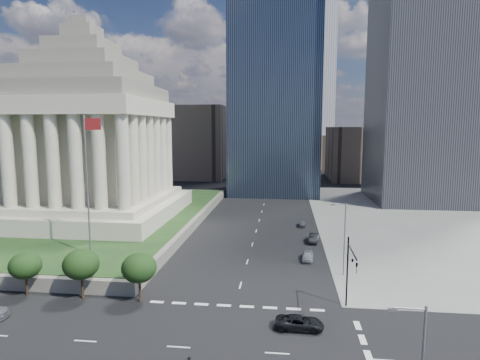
# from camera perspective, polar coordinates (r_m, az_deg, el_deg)

# --- Properties ---
(ground) EXTENTS (500.00, 500.00, 0.00)m
(ground) POSITION_cam_1_polar(r_m,az_deg,el_deg) (130.14, 4.06, -1.30)
(ground) COLOR black
(ground) RESTS_ON ground
(sidewalk_ne) EXTENTS (68.00, 90.00, 0.03)m
(sidewalk_ne) POSITION_cam_1_polar(r_m,az_deg,el_deg) (99.32, 30.58, -5.12)
(sidewalk_ne) COLOR slate
(sidewalk_ne) RESTS_ON ground
(plaza_terrace) EXTENTS (66.00, 70.00, 1.80)m
(plaza_terrace) POSITION_cam_1_polar(r_m,az_deg,el_deg) (95.27, -25.73, -4.77)
(plaza_terrace) COLOR #666358
(plaza_terrace) RESTS_ON ground
(plaza_lawn) EXTENTS (64.00, 68.00, 0.10)m
(plaza_lawn) POSITION_cam_1_polar(r_m,az_deg,el_deg) (95.08, -25.76, -4.21)
(plaza_lawn) COLOR #193616
(plaza_lawn) RESTS_ON plaza_terrace
(war_memorial) EXTENTS (34.00, 34.00, 39.00)m
(war_memorial) POSITION_cam_1_polar(r_m,az_deg,el_deg) (86.09, -20.97, 7.99)
(war_memorial) COLOR #AAA58F
(war_memorial) RESTS_ON plaza_lawn
(flagpole) EXTENTS (2.52, 0.24, 20.00)m
(flagpole) POSITION_cam_1_polar(r_m,az_deg,el_deg) (59.57, -20.82, 0.42)
(flagpole) COLOR slate
(flagpole) RESTS_ON plaza_lawn
(midrise_glass) EXTENTS (26.00, 26.00, 60.00)m
(midrise_glass) POSITION_cam_1_polar(r_m,az_deg,el_deg) (123.92, 5.03, 12.16)
(midrise_glass) COLOR black
(midrise_glass) RESTS_ON ground
(highrise_ne) EXTENTS (26.00, 28.00, 100.00)m
(highrise_ne) POSITION_cam_1_polar(r_m,az_deg,el_deg) (122.90, 25.40, 20.98)
(highrise_ne) COLOR black
(highrise_ne) RESTS_ON ground
(building_filler_ne) EXTENTS (20.00, 30.00, 20.00)m
(building_filler_ne) POSITION_cam_1_polar(r_m,az_deg,el_deg) (160.98, 16.06, 3.70)
(building_filler_ne) COLOR brown
(building_filler_ne) RESTS_ON ground
(building_filler_nw) EXTENTS (24.00, 30.00, 28.00)m
(building_filler_nw) POSITION_cam_1_polar(r_m,az_deg,el_deg) (162.52, -6.09, 5.40)
(building_filler_nw) COLOR brown
(building_filler_nw) RESTS_ON ground
(traffic_signal_ne) EXTENTS (0.30, 5.74, 8.00)m
(traffic_signal_ne) POSITION_cam_1_polar(r_m,az_deg,el_deg) (45.22, 15.40, -11.77)
(traffic_signal_ne) COLOR black
(traffic_signal_ne) RESTS_ON ground
(street_lamp_north) EXTENTS (2.13, 0.22, 10.00)m
(street_lamp_north) POSITION_cam_1_polar(r_m,az_deg,el_deg) (55.91, 14.49, -7.56)
(street_lamp_north) COLOR slate
(street_lamp_north) RESTS_ON ground
(pickup_truck) EXTENTS (2.27, 4.84, 1.34)m
(pickup_truck) POSITION_cam_1_polar(r_m,az_deg,el_deg) (42.74, 8.49, -19.43)
(pickup_truck) COLOR black
(pickup_truck) RESTS_ON ground
(parked_sedan_near) EXTENTS (2.02, 4.18, 1.38)m
(parked_sedan_near) POSITION_cam_1_polar(r_m,az_deg,el_deg) (62.44, 9.60, -10.57)
(parked_sedan_near) COLOR gray
(parked_sedan_near) RESTS_ON ground
(parked_sedan_mid) EXTENTS (2.21, 4.58, 1.45)m
(parked_sedan_mid) POSITION_cam_1_polar(r_m,az_deg,el_deg) (71.75, 10.43, -8.16)
(parked_sedan_mid) COLOR black
(parked_sedan_mid) RESTS_ON ground
(parked_sedan_far) EXTENTS (1.81, 3.71, 1.22)m
(parked_sedan_far) POSITION_cam_1_polar(r_m,az_deg,el_deg) (82.40, 8.85, -6.15)
(parked_sedan_far) COLOR #4E5055
(parked_sedan_far) RESTS_ON ground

